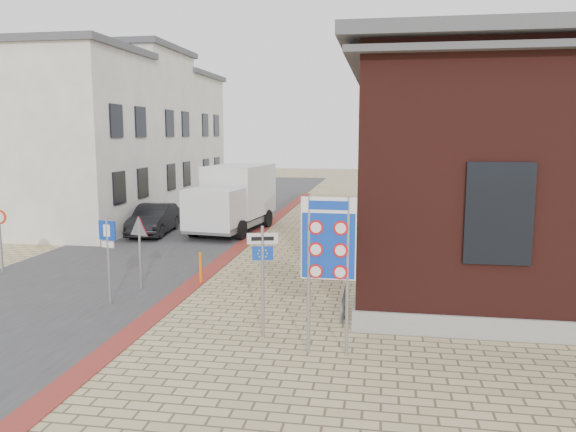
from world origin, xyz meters
The scene contains 16 objects.
ground centered at (0.00, 0.00, 0.00)m, with size 120.00×120.00×0.00m, color tan.
road_strip centered at (-5.50, 15.00, 0.01)m, with size 7.00×60.00×0.02m, color #38383A.
curb_strip centered at (-2.00, 10.00, 0.01)m, with size 0.60×40.00×0.02m, color maroon.
brick_building centered at (8.99, 7.00, 3.49)m, with size 13.00×13.00×6.80m.
townhouse_near centered at (-10.99, 12.00, 4.17)m, with size 7.40×6.40×8.30m.
townhouse_mid centered at (-10.99, 18.00, 4.57)m, with size 7.40×6.40×9.10m.
townhouse_far centered at (-10.99, 24.00, 4.17)m, with size 7.40×6.40×8.30m.
bike_rack centered at (2.65, 2.20, 0.26)m, with size 0.08×1.80×0.60m.
sedan centered at (-6.50, 12.07, 0.67)m, with size 1.43×4.09×1.35m, color black.
box_truck centered at (-3.18, 13.39, 1.56)m, with size 3.04×6.01×3.01m.
border_sign centered at (2.50, -0.41, 2.36)m, with size 1.11×0.08×3.25m.
essen_sign centered at (1.00, 0.30, 1.66)m, with size 0.66×0.21×2.51m.
parking_sign centered at (-3.50, 2.00, 1.56)m, with size 0.51×0.14×2.31m.
yield_sign centered at (-3.30, 3.50, 1.59)m, with size 0.72×0.31×2.11m.
speed_sign centered at (-8.50, 4.50, 1.38)m, with size 0.49×0.13×2.10m.
bollard centered at (-1.80, 4.40, 0.48)m, with size 0.09×0.09×0.95m, color orange.
Camera 1 is at (3.52, -11.40, 4.50)m, focal length 35.00 mm.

